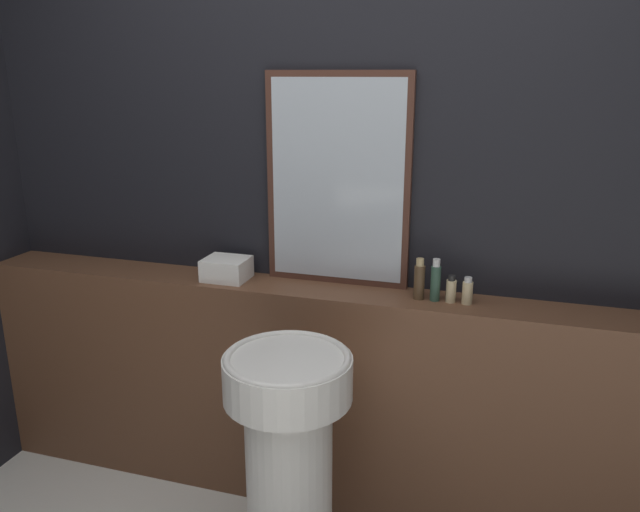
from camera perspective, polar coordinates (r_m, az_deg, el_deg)
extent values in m
cube|color=black|center=(2.50, 1.42, 4.62)|extent=(8.00, 0.06, 2.50)
cube|color=brown|center=(2.64, 0.41, -12.77)|extent=(3.00, 0.23, 0.95)
cylinder|color=silver|center=(2.31, -2.81, -20.70)|extent=(0.30, 0.30, 0.73)
cylinder|color=silver|center=(2.08, -2.97, -11.06)|extent=(0.43, 0.43, 0.14)
torus|color=silver|center=(2.05, -3.00, -9.27)|extent=(0.42, 0.42, 0.02)
cube|color=#47281E|center=(2.43, 1.63, 6.88)|extent=(0.57, 0.03, 0.82)
cube|color=#B2BCC6|center=(2.42, 1.57, 6.84)|extent=(0.52, 0.02, 0.77)
cube|color=white|center=(2.58, -8.54, -1.16)|extent=(0.18, 0.15, 0.09)
cylinder|color=#4C3823|center=(2.35, 9.06, -2.40)|extent=(0.04, 0.04, 0.13)
cylinder|color=tan|center=(2.33, 9.15, -0.56)|extent=(0.03, 0.03, 0.03)
cylinder|color=#2D4C3D|center=(2.34, 10.51, -2.49)|extent=(0.04, 0.04, 0.13)
cylinder|color=silver|center=(2.32, 10.61, -0.61)|extent=(0.03, 0.03, 0.03)
cylinder|color=#C6B284|center=(2.35, 11.89, -3.17)|extent=(0.04, 0.04, 0.08)
cylinder|color=black|center=(2.33, 11.96, -1.97)|extent=(0.03, 0.03, 0.02)
cylinder|color=#C6B284|center=(2.34, 13.32, -3.30)|extent=(0.04, 0.04, 0.08)
cylinder|color=silver|center=(2.33, 13.40, -2.12)|extent=(0.03, 0.03, 0.02)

